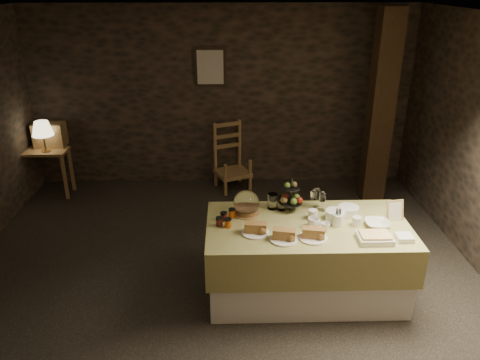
{
  "coord_description": "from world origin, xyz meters",
  "views": [
    {
      "loc": [
        0.09,
        -4.21,
        2.91
      ],
      "look_at": [
        0.21,
        0.2,
        0.99
      ],
      "focal_mm": 35.0,
      "sensor_mm": 36.0,
      "label": 1
    }
  ],
  "objects_px": {
    "fruit_stand": "(291,198)",
    "wine_rack": "(50,135)",
    "table_lamp": "(42,129)",
    "buffet_table": "(306,254)",
    "chair": "(233,159)",
    "timber_column": "(380,110)",
    "console_table": "(45,159)"
  },
  "relations": [
    {
      "from": "timber_column",
      "to": "wine_rack",
      "type": "bearing_deg",
      "value": 174.55
    },
    {
      "from": "wine_rack",
      "to": "chair",
      "type": "xyz_separation_m",
      "value": [
        2.6,
        0.04,
        -0.42
      ]
    },
    {
      "from": "timber_column",
      "to": "fruit_stand",
      "type": "bearing_deg",
      "value": -127.51
    },
    {
      "from": "console_table",
      "to": "table_lamp",
      "type": "relative_size",
      "value": 1.57
    },
    {
      "from": "fruit_stand",
      "to": "wine_rack",
      "type": "bearing_deg",
      "value": 144.39
    },
    {
      "from": "wine_rack",
      "to": "timber_column",
      "type": "xyz_separation_m",
      "value": [
        4.56,
        -0.44,
        0.45
      ]
    },
    {
      "from": "wine_rack",
      "to": "fruit_stand",
      "type": "distance_m",
      "value": 3.89
    },
    {
      "from": "wine_rack",
      "to": "fruit_stand",
      "type": "xyz_separation_m",
      "value": [
        3.16,
        -2.26,
        0.04
      ]
    },
    {
      "from": "wine_rack",
      "to": "fruit_stand",
      "type": "bearing_deg",
      "value": -35.61
    },
    {
      "from": "buffet_table",
      "to": "chair",
      "type": "height_order",
      "value": "chair"
    },
    {
      "from": "table_lamp",
      "to": "fruit_stand",
      "type": "relative_size",
      "value": 1.25
    },
    {
      "from": "buffet_table",
      "to": "timber_column",
      "type": "distance_m",
      "value": 2.62
    },
    {
      "from": "table_lamp",
      "to": "console_table",
      "type": "bearing_deg",
      "value": 135.0
    },
    {
      "from": "buffet_table",
      "to": "chair",
      "type": "relative_size",
      "value": 2.51
    },
    {
      "from": "chair",
      "to": "fruit_stand",
      "type": "relative_size",
      "value": 2.22
    },
    {
      "from": "buffet_table",
      "to": "fruit_stand",
      "type": "bearing_deg",
      "value": 113.48
    },
    {
      "from": "fruit_stand",
      "to": "chair",
      "type": "bearing_deg",
      "value": 103.65
    },
    {
      "from": "console_table",
      "to": "timber_column",
      "type": "distance_m",
      "value": 4.68
    },
    {
      "from": "table_lamp",
      "to": "chair",
      "type": "bearing_deg",
      "value": 5.82
    },
    {
      "from": "buffet_table",
      "to": "wine_rack",
      "type": "bearing_deg",
      "value": 142.13
    },
    {
      "from": "buffet_table",
      "to": "chair",
      "type": "xyz_separation_m",
      "value": [
        -0.69,
        2.59,
        -0.0
      ]
    },
    {
      "from": "buffet_table",
      "to": "chair",
      "type": "bearing_deg",
      "value": 104.82
    },
    {
      "from": "table_lamp",
      "to": "wine_rack",
      "type": "bearing_deg",
      "value": 90.0
    },
    {
      "from": "timber_column",
      "to": "fruit_stand",
      "type": "height_order",
      "value": "timber_column"
    },
    {
      "from": "chair",
      "to": "buffet_table",
      "type": "bearing_deg",
      "value": -98.61
    },
    {
      "from": "buffet_table",
      "to": "table_lamp",
      "type": "height_order",
      "value": "table_lamp"
    },
    {
      "from": "buffet_table",
      "to": "console_table",
      "type": "height_order",
      "value": "buffet_table"
    },
    {
      "from": "console_table",
      "to": "chair",
      "type": "bearing_deg",
      "value": 4.64
    },
    {
      "from": "chair",
      "to": "fruit_stand",
      "type": "xyz_separation_m",
      "value": [
        0.56,
        -2.3,
        0.46
      ]
    },
    {
      "from": "table_lamp",
      "to": "timber_column",
      "type": "distance_m",
      "value": 4.58
    },
    {
      "from": "console_table",
      "to": "fruit_stand",
      "type": "relative_size",
      "value": 1.97
    },
    {
      "from": "chair",
      "to": "timber_column",
      "type": "distance_m",
      "value": 2.19
    }
  ]
}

